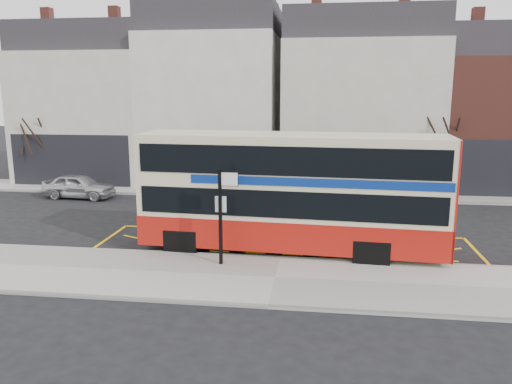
# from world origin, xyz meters

# --- Properties ---
(ground) EXTENTS (120.00, 120.00, 0.00)m
(ground) POSITION_xyz_m (0.00, 0.00, 0.00)
(ground) COLOR black
(ground) RESTS_ON ground
(pavement) EXTENTS (40.00, 4.00, 0.15)m
(pavement) POSITION_xyz_m (0.00, -2.30, 0.07)
(pavement) COLOR #A6A39D
(pavement) RESTS_ON ground
(kerb) EXTENTS (40.00, 0.15, 0.15)m
(kerb) POSITION_xyz_m (0.00, -0.38, 0.07)
(kerb) COLOR gray
(kerb) RESTS_ON ground
(far_pavement) EXTENTS (50.00, 3.00, 0.15)m
(far_pavement) POSITION_xyz_m (0.00, 11.00, 0.07)
(far_pavement) COLOR #A6A39D
(far_pavement) RESTS_ON ground
(road_markings) EXTENTS (14.00, 3.40, 0.01)m
(road_markings) POSITION_xyz_m (0.00, 1.60, 0.01)
(road_markings) COLOR yellow
(road_markings) RESTS_ON ground
(terrace_far_left) EXTENTS (8.00, 8.01, 10.80)m
(terrace_far_left) POSITION_xyz_m (-13.50, 14.99, 4.82)
(terrace_far_left) COLOR beige
(terrace_far_left) RESTS_ON ground
(terrace_left) EXTENTS (8.00, 8.01, 11.80)m
(terrace_left) POSITION_xyz_m (-5.50, 14.99, 5.32)
(terrace_left) COLOR white
(terrace_left) RESTS_ON ground
(terrace_green_shop) EXTENTS (9.00, 8.01, 11.30)m
(terrace_green_shop) POSITION_xyz_m (3.50, 14.99, 5.07)
(terrace_green_shop) COLOR beige
(terrace_green_shop) RESTS_ON ground
(double_decker_bus) EXTENTS (10.84, 3.14, 4.28)m
(double_decker_bus) POSITION_xyz_m (0.32, 0.60, 2.25)
(double_decker_bus) COLOR beige
(double_decker_bus) RESTS_ON ground
(bus_stop_post) EXTENTS (0.78, 0.14, 3.16)m
(bus_stop_post) POSITION_xyz_m (-1.82, -1.34, 2.03)
(bus_stop_post) COLOR black
(bus_stop_post) RESTS_ON pavement
(car_silver) EXTENTS (3.99, 1.85, 1.32)m
(car_silver) POSITION_xyz_m (-11.70, 8.38, 0.66)
(car_silver) COLOR silver
(car_silver) RESTS_ON ground
(car_grey) EXTENTS (4.27, 2.02, 1.35)m
(car_grey) POSITION_xyz_m (-1.46, 8.53, 0.68)
(car_grey) COLOR #414449
(car_grey) RESTS_ON ground
(car_white) EXTENTS (4.53, 2.66, 1.23)m
(car_white) POSITION_xyz_m (5.58, 9.61, 0.62)
(car_white) COLOR white
(car_white) RESTS_ON ground
(street_tree_left) EXTENTS (2.48, 2.48, 5.34)m
(street_tree_left) POSITION_xyz_m (-15.79, 11.36, 3.64)
(street_tree_left) COLOR black
(street_tree_left) RESTS_ON ground
(street_tree_right) EXTENTS (2.61, 2.61, 5.63)m
(street_tree_right) POSITION_xyz_m (7.73, 11.28, 3.84)
(street_tree_right) COLOR black
(street_tree_right) RESTS_ON ground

